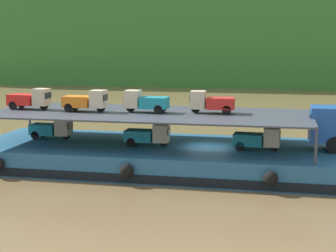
% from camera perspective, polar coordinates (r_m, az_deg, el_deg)
% --- Properties ---
extents(ground_plane, '(400.00, 400.00, 0.00)m').
position_cam_1_polar(ground_plane, '(33.49, 4.26, -4.71)').
color(ground_plane, brown).
extents(cargo_barge, '(29.31, 9.21, 1.50)m').
position_cam_1_polar(cargo_barge, '(33.29, 4.27, -3.47)').
color(cargo_barge, '#23567A').
rests_on(cargo_barge, ground).
extents(cargo_rack, '(20.11, 7.78, 2.00)m').
position_cam_1_polar(cargo_rack, '(33.56, -2.11, 1.31)').
color(cargo_rack, '#383D47').
rests_on(cargo_rack, cargo_barge).
extents(mini_truck_lower_stern, '(2.76, 1.23, 1.38)m').
position_cam_1_polar(mini_truck_lower_stern, '(36.42, -12.24, -0.26)').
color(mini_truck_lower_stern, teal).
rests_on(mini_truck_lower_stern, cargo_barge).
extents(mini_truck_lower_aft, '(2.76, 1.23, 1.38)m').
position_cam_1_polar(mini_truck_lower_aft, '(33.22, -2.14, -0.94)').
color(mini_truck_lower_aft, teal).
rests_on(mini_truck_lower_aft, cargo_barge).
extents(mini_truck_lower_mid, '(2.79, 1.29, 1.38)m').
position_cam_1_polar(mini_truck_lower_mid, '(32.30, 9.52, -1.35)').
color(mini_truck_lower_mid, teal).
rests_on(mini_truck_lower_mid, cargo_barge).
extents(mini_truck_upper_stern, '(2.79, 1.29, 1.38)m').
position_cam_1_polar(mini_truck_upper_stern, '(36.31, -14.45, 2.82)').
color(mini_truck_upper_stern, red).
rests_on(mini_truck_upper_stern, cargo_rack).
extents(mini_truck_upper_mid, '(2.75, 1.22, 1.38)m').
position_cam_1_polar(mini_truck_upper_mid, '(34.39, -8.72, 2.67)').
color(mini_truck_upper_mid, orange).
rests_on(mini_truck_upper_mid, cargo_rack).
extents(mini_truck_upper_fore, '(2.77, 1.25, 1.38)m').
position_cam_1_polar(mini_truck_upper_fore, '(33.61, -2.40, 2.62)').
color(mini_truck_upper_fore, teal).
rests_on(mini_truck_upper_fore, cargo_rack).
extents(mini_truck_upper_bow, '(2.78, 1.27, 1.38)m').
position_cam_1_polar(mini_truck_upper_bow, '(33.30, 4.65, 2.54)').
color(mini_truck_upper_bow, red).
rests_on(mini_truck_upper_bow, cargo_rack).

